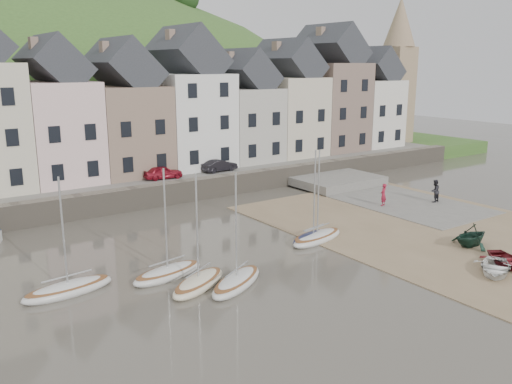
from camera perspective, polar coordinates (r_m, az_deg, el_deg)
ground at (r=32.40m, az=6.14°, el=-7.21°), size 160.00×160.00×0.00m
quay_land at (r=59.25m, az=-14.59°, el=2.70°), size 90.00×30.00×1.50m
quay_street at (r=48.66m, az=-9.84°, el=1.61°), size 70.00×7.00×0.10m
seawall at (r=45.72m, az=-7.93°, el=0.08°), size 70.00×1.20×1.80m
beach at (r=40.15m, az=18.11°, el=-3.66°), size 18.00×26.00×0.06m
slipway at (r=47.99m, az=13.43°, el=-0.55°), size 8.00×18.00×0.12m
hillside at (r=89.07m, az=-23.36°, el=-6.92°), size 134.40×84.00×84.00m
townhouse_terrace at (r=51.72m, az=-10.00°, el=8.77°), size 61.05×8.00×13.93m
church_spire at (r=71.88m, az=14.87°, el=12.79°), size 4.00×4.00×18.00m
sailboat_0 at (r=29.28m, az=-19.40°, el=-9.70°), size 4.86×1.98×6.32m
sailboat_1 at (r=30.04m, az=-9.40°, el=-8.48°), size 4.61×2.31×6.32m
sailboat_2 at (r=28.54m, az=-6.15°, el=-9.58°), size 4.51×3.42×6.32m
sailboat_3 at (r=28.54m, az=-2.08°, el=-9.51°), size 4.74×3.60×6.32m
sailboat_4 at (r=35.66m, az=6.54°, el=-4.81°), size 4.94×2.43×6.32m
sailboat_5 at (r=35.60m, az=6.14°, el=-4.83°), size 4.10×2.25×6.32m
rowboat_white at (r=32.77m, az=24.14°, el=-7.37°), size 4.07×3.72×0.69m
rowboat_green at (r=36.77m, az=21.98°, el=-4.29°), size 2.92×2.55×1.49m
rowboat_red at (r=34.33m, az=25.12°, el=-6.58°), size 3.50×3.78×0.64m
person_red at (r=44.73m, az=13.43°, el=-0.28°), size 0.78×0.64×1.84m
person_dark at (r=47.12m, az=18.52°, el=0.11°), size 1.00×0.82×1.90m
car_left at (r=47.45m, az=-9.88°, el=2.08°), size 3.51×1.71×1.15m
car_right at (r=50.11m, az=-3.91°, el=2.84°), size 3.52×1.47×1.13m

